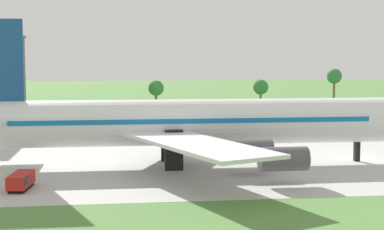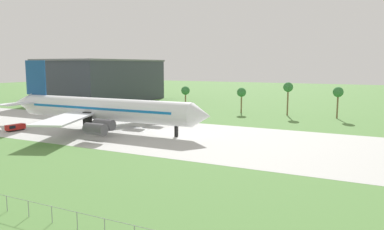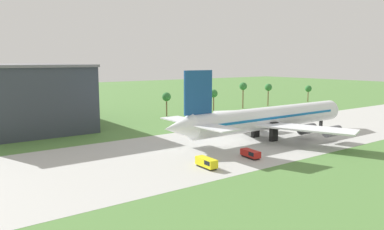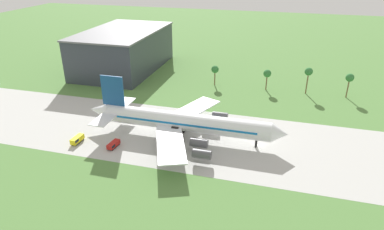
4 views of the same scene
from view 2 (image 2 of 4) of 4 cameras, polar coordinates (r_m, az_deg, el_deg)
The scene contains 6 objects.
ground_plane at distance 99.19m, azimuth -1.71°, elevation -3.26°, with size 600.00×600.00×0.00m, color #517F3D.
taxiway_strip at distance 99.19m, azimuth -1.71°, elevation -3.26°, with size 320.00×44.00×0.02m.
jet_airliner at distance 112.12m, azimuth -13.89°, elevation 0.89°, with size 70.75×52.59×20.17m.
fuel_truck at distance 118.27m, azimuth -25.41°, elevation -1.72°, with size 2.56×5.49×1.87m.
terminal_building at distance 197.75m, azimuth -13.31°, elevation 5.13°, with size 36.72×61.20×21.34m.
palm_tree_row at distance 142.68m, azimuth 14.88°, elevation 3.25°, with size 95.81×3.60×12.37m.
Camera 2 is at (46.14, -85.75, 18.89)m, focal length 35.00 mm.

